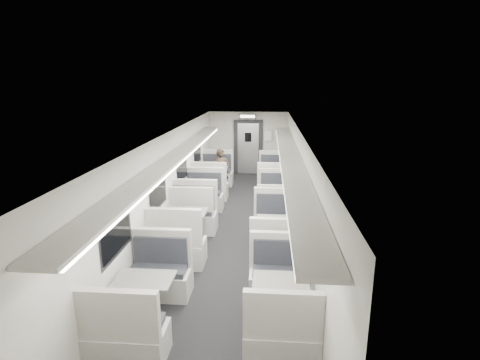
% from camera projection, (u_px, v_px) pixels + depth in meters
% --- Properties ---
extents(room, '(3.24, 12.24, 2.64)m').
position_uv_depth(room, '(234.00, 185.00, 8.66)').
color(room, black).
rests_on(room, ground).
extents(booth_left_a, '(1.11, 2.25, 1.20)m').
position_uv_depth(booth_left_a, '(213.00, 179.00, 12.26)').
color(booth_left_a, '#B4AFA9').
rests_on(booth_left_a, room).
extents(booth_left_b, '(1.07, 2.18, 1.17)m').
position_uv_depth(booth_left_b, '(199.00, 205.00, 9.76)').
color(booth_left_b, '#B4AFA9').
rests_on(booth_left_b, room).
extents(booth_left_c, '(1.14, 2.31, 1.24)m').
position_uv_depth(booth_left_c, '(185.00, 228.00, 8.17)').
color(booth_left_c, '#B4AFA9').
rests_on(booth_left_c, room).
extents(booth_left_d, '(1.03, 2.08, 1.11)m').
position_uv_depth(booth_left_d, '(145.00, 300.00, 5.56)').
color(booth_left_d, '#B4AFA9').
rests_on(booth_left_d, room).
extents(booth_right_a, '(1.08, 2.19, 1.17)m').
position_uv_depth(booth_right_a, '(274.00, 179.00, 12.30)').
color(booth_right_a, '#B4AFA9').
rests_on(booth_right_a, room).
extents(booth_right_b, '(0.96, 1.94, 1.04)m').
position_uv_depth(booth_right_b, '(275.00, 200.00, 10.28)').
color(booth_right_b, '#B4AFA9').
rests_on(booth_right_b, room).
extents(booth_right_c, '(1.06, 2.15, 1.15)m').
position_uv_depth(booth_right_c, '(277.00, 236.00, 7.83)').
color(booth_right_c, '#B4AFA9').
rests_on(booth_right_c, room).
extents(booth_right_d, '(0.99, 2.00, 1.07)m').
position_uv_depth(booth_right_d, '(280.00, 300.00, 5.57)').
color(booth_right_d, '#B4AFA9').
rests_on(booth_right_d, room).
extents(passenger, '(0.62, 0.52, 1.44)m').
position_uv_depth(passenger, '(221.00, 171.00, 12.06)').
color(passenger, black).
rests_on(passenger, room).
extents(window_a, '(0.02, 1.18, 0.84)m').
position_uv_depth(window_a, '(198.00, 151.00, 12.01)').
color(window_a, black).
rests_on(window_a, room).
extents(window_b, '(0.02, 1.18, 0.84)m').
position_uv_depth(window_b, '(182.00, 166.00, 9.89)').
color(window_b, black).
rests_on(window_b, room).
extents(window_c, '(0.02, 1.18, 0.84)m').
position_uv_depth(window_c, '(158.00, 189.00, 7.77)').
color(window_c, black).
rests_on(window_c, room).
extents(window_d, '(0.02, 1.18, 0.84)m').
position_uv_depth(window_d, '(116.00, 230.00, 5.65)').
color(window_d, black).
rests_on(window_d, room).
extents(luggage_rack_left, '(0.46, 10.40, 0.09)m').
position_uv_depth(luggage_rack_left, '(177.00, 156.00, 8.28)').
color(luggage_rack_left, '#B4AFA9').
rests_on(luggage_rack_left, room).
extents(luggage_rack_right, '(0.46, 10.40, 0.09)m').
position_uv_depth(luggage_rack_right, '(290.00, 158.00, 8.09)').
color(luggage_rack_right, '#B4AFA9').
rests_on(luggage_rack_right, room).
extents(vestibule_door, '(1.10, 0.13, 2.10)m').
position_uv_depth(vestibule_door, '(248.00, 148.00, 14.42)').
color(vestibule_door, black).
rests_on(vestibule_door, room).
extents(exit_sign, '(0.62, 0.12, 0.16)m').
position_uv_depth(exit_sign, '(248.00, 116.00, 13.63)').
color(exit_sign, black).
rests_on(exit_sign, room).
extents(wall_notice, '(0.32, 0.02, 0.40)m').
position_uv_depth(wall_notice, '(268.00, 136.00, 14.23)').
color(wall_notice, silver).
rests_on(wall_notice, room).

